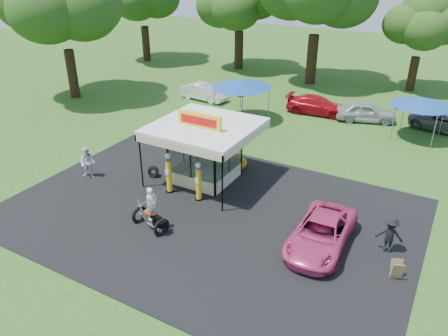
{
  "coord_description": "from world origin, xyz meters",
  "views": [
    {
      "loc": [
        9.9,
        -13.88,
        11.95
      ],
      "look_at": [
        -0.23,
        4.0,
        1.59
      ],
      "focal_mm": 35.0,
      "sensor_mm": 36.0,
      "label": 1
    }
  ],
  "objects_px": {
    "spectator_east_a": "(390,235)",
    "tent_east": "(422,103)",
    "gas_pump_right": "(198,182)",
    "gas_pump_left": "(169,174)",
    "a_frame_sign": "(397,270)",
    "pink_sedan": "(321,233)",
    "bg_car_c": "(366,112)",
    "bg_car_d": "(446,122)",
    "motorcycle": "(151,213)",
    "bg_car_b": "(317,105)",
    "tent_west": "(242,84)",
    "gas_station_kiosk": "(205,151)",
    "kiosk_car": "(225,157)",
    "bg_car_a": "(204,92)",
    "spectator_west": "(88,163)"
  },
  "relations": [
    {
      "from": "spectator_east_a",
      "to": "tent_east",
      "type": "distance_m",
      "value": 14.48
    },
    {
      "from": "gas_pump_right",
      "to": "gas_pump_left",
      "type": "bearing_deg",
      "value": -177.62
    },
    {
      "from": "a_frame_sign",
      "to": "tent_east",
      "type": "relative_size",
      "value": 0.21
    },
    {
      "from": "gas_pump_right",
      "to": "pink_sedan",
      "type": "relative_size",
      "value": 0.44
    },
    {
      "from": "bg_car_c",
      "to": "bg_car_d",
      "type": "bearing_deg",
      "value": -100.46
    },
    {
      "from": "bg_car_d",
      "to": "tent_east",
      "type": "xyz_separation_m",
      "value": [
        -1.65,
        -2.46,
        1.89
      ]
    },
    {
      "from": "gas_pump_left",
      "to": "gas_pump_right",
      "type": "relative_size",
      "value": 1.06
    },
    {
      "from": "motorcycle",
      "to": "spectator_east_a",
      "type": "relative_size",
      "value": 1.32
    },
    {
      "from": "pink_sedan",
      "to": "tent_east",
      "type": "relative_size",
      "value": 1.22
    },
    {
      "from": "bg_car_b",
      "to": "tent_west",
      "type": "bearing_deg",
      "value": 127.96
    },
    {
      "from": "gas_pump_left",
      "to": "a_frame_sign",
      "type": "bearing_deg",
      "value": -5.87
    },
    {
      "from": "bg_car_c",
      "to": "gas_pump_right",
      "type": "bearing_deg",
      "value": 144.59
    },
    {
      "from": "spectator_east_a",
      "to": "tent_west",
      "type": "distance_m",
      "value": 17.64
    },
    {
      "from": "gas_station_kiosk",
      "to": "spectator_east_a",
      "type": "bearing_deg",
      "value": -9.74
    },
    {
      "from": "gas_station_kiosk",
      "to": "spectator_east_a",
      "type": "relative_size",
      "value": 3.08
    },
    {
      "from": "tent_east",
      "to": "gas_pump_right",
      "type": "bearing_deg",
      "value": -120.48
    },
    {
      "from": "kiosk_car",
      "to": "spectator_east_a",
      "type": "bearing_deg",
      "value": -110.91
    },
    {
      "from": "gas_pump_left",
      "to": "tent_east",
      "type": "xyz_separation_m",
      "value": [
        10.51,
        14.81,
        1.46
      ]
    },
    {
      "from": "tent_west",
      "to": "bg_car_a",
      "type": "bearing_deg",
      "value": 151.01
    },
    {
      "from": "bg_car_a",
      "to": "tent_west",
      "type": "distance_m",
      "value": 6.28
    },
    {
      "from": "bg_car_a",
      "to": "gas_pump_right",
      "type": "bearing_deg",
      "value": -143.88
    },
    {
      "from": "kiosk_car",
      "to": "bg_car_d",
      "type": "bearing_deg",
      "value": -41.24
    },
    {
      "from": "motorcycle",
      "to": "a_frame_sign",
      "type": "relative_size",
      "value": 2.74
    },
    {
      "from": "spectator_west",
      "to": "tent_east",
      "type": "bearing_deg",
      "value": 28.86
    },
    {
      "from": "bg_car_b",
      "to": "spectator_west",
      "type": "bearing_deg",
      "value": 150.61
    },
    {
      "from": "gas_pump_left",
      "to": "gas_station_kiosk",
      "type": "bearing_deg",
      "value": 67.62
    },
    {
      "from": "spectator_east_a",
      "to": "bg_car_b",
      "type": "xyz_separation_m",
      "value": [
        -8.58,
        15.78,
        -0.16
      ]
    },
    {
      "from": "gas_station_kiosk",
      "to": "bg_car_d",
      "type": "xyz_separation_m",
      "value": [
        11.23,
        15.02,
        -1.09
      ]
    },
    {
      "from": "tent_west",
      "to": "bg_car_b",
      "type": "bearing_deg",
      "value": 42.55
    },
    {
      "from": "gas_station_kiosk",
      "to": "bg_car_c",
      "type": "distance_m",
      "value": 15.31
    },
    {
      "from": "gas_pump_right",
      "to": "kiosk_car",
      "type": "height_order",
      "value": "gas_pump_right"
    },
    {
      "from": "a_frame_sign",
      "to": "tent_west",
      "type": "distance_m",
      "value": 19.33
    },
    {
      "from": "gas_pump_left",
      "to": "bg_car_d",
      "type": "height_order",
      "value": "gas_pump_left"
    },
    {
      "from": "bg_car_d",
      "to": "tent_east",
      "type": "height_order",
      "value": "tent_east"
    },
    {
      "from": "bg_car_c",
      "to": "tent_west",
      "type": "bearing_deg",
      "value": 98.74
    },
    {
      "from": "gas_station_kiosk",
      "to": "a_frame_sign",
      "type": "height_order",
      "value": "gas_station_kiosk"
    },
    {
      "from": "gas_pump_left",
      "to": "bg_car_a",
      "type": "bearing_deg",
      "value": 115.2
    },
    {
      "from": "motorcycle",
      "to": "bg_car_a",
      "type": "height_order",
      "value": "motorcycle"
    },
    {
      "from": "spectator_west",
      "to": "bg_car_c",
      "type": "bearing_deg",
      "value": 39.61
    },
    {
      "from": "bg_car_c",
      "to": "tent_east",
      "type": "xyz_separation_m",
      "value": [
        3.89,
        -1.62,
        1.82
      ]
    },
    {
      "from": "pink_sedan",
      "to": "spectator_east_a",
      "type": "height_order",
      "value": "spectator_east_a"
    },
    {
      "from": "spectator_east_a",
      "to": "bg_car_c",
      "type": "relative_size",
      "value": 0.4
    },
    {
      "from": "gas_pump_right",
      "to": "motorcycle",
      "type": "xyz_separation_m",
      "value": [
        -0.49,
        -3.33,
        -0.16
      ]
    },
    {
      "from": "motorcycle",
      "to": "pink_sedan",
      "type": "relative_size",
      "value": 0.46
    },
    {
      "from": "bg_car_d",
      "to": "gas_station_kiosk",
      "type": "bearing_deg",
      "value": 153.58
    },
    {
      "from": "gas_station_kiosk",
      "to": "bg_car_a",
      "type": "relative_size",
      "value": 1.26
    },
    {
      "from": "a_frame_sign",
      "to": "bg_car_d",
      "type": "distance_m",
      "value": 18.52
    },
    {
      "from": "pink_sedan",
      "to": "tent_west",
      "type": "bearing_deg",
      "value": 128.34
    },
    {
      "from": "tent_east",
      "to": "bg_car_c",
      "type": "bearing_deg",
      "value": 157.44
    },
    {
      "from": "kiosk_car",
      "to": "bg_car_c",
      "type": "distance_m",
      "value": 13.25
    }
  ]
}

